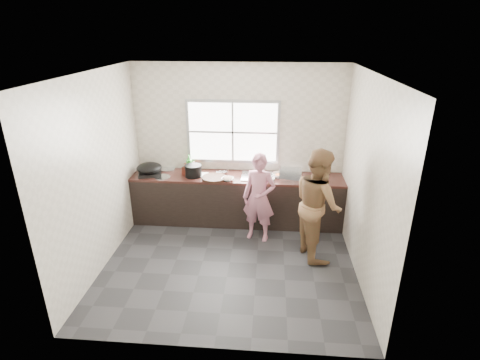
# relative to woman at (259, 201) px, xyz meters

# --- Properties ---
(floor) EXTENTS (3.60, 3.20, 0.01)m
(floor) POSITION_rel_woman_xyz_m (-0.39, -0.74, -0.68)
(floor) COLOR #29292C
(floor) RESTS_ON ground
(ceiling) EXTENTS (3.60, 3.20, 0.01)m
(ceiling) POSITION_rel_woman_xyz_m (-0.39, -0.74, 2.03)
(ceiling) COLOR silver
(ceiling) RESTS_ON wall_back
(wall_back) EXTENTS (3.60, 0.01, 2.70)m
(wall_back) POSITION_rel_woman_xyz_m (-0.39, 0.87, 0.68)
(wall_back) COLOR beige
(wall_back) RESTS_ON ground
(wall_left) EXTENTS (0.01, 3.20, 2.70)m
(wall_left) POSITION_rel_woman_xyz_m (-2.20, -0.74, 0.68)
(wall_left) COLOR beige
(wall_left) RESTS_ON ground
(wall_right) EXTENTS (0.01, 3.20, 2.70)m
(wall_right) POSITION_rel_woman_xyz_m (1.41, -0.74, 0.68)
(wall_right) COLOR beige
(wall_right) RESTS_ON ground
(wall_front) EXTENTS (3.60, 0.01, 2.70)m
(wall_front) POSITION_rel_woman_xyz_m (-0.39, -2.34, 0.68)
(wall_front) COLOR beige
(wall_front) RESTS_ON ground
(cabinet) EXTENTS (3.60, 0.62, 0.82)m
(cabinet) POSITION_rel_woman_xyz_m (-0.39, 0.55, -0.26)
(cabinet) COLOR black
(cabinet) RESTS_ON floor
(countertop) EXTENTS (3.60, 0.64, 0.04)m
(countertop) POSITION_rel_woman_xyz_m (-0.39, 0.55, 0.17)
(countertop) COLOR #341A15
(countertop) RESTS_ON cabinet
(sink) EXTENTS (0.55, 0.45, 0.02)m
(sink) POSITION_rel_woman_xyz_m (-0.04, 0.55, 0.19)
(sink) COLOR silver
(sink) RESTS_ON countertop
(faucet) EXTENTS (0.02, 0.02, 0.30)m
(faucet) POSITION_rel_woman_xyz_m (-0.04, 0.75, 0.34)
(faucet) COLOR silver
(faucet) RESTS_ON countertop
(window_frame) EXTENTS (1.60, 0.05, 1.10)m
(window_frame) POSITION_rel_woman_xyz_m (-0.49, 0.85, 0.88)
(window_frame) COLOR #9EA0A5
(window_frame) RESTS_ON wall_back
(window_glazing) EXTENTS (1.50, 0.01, 1.00)m
(window_glazing) POSITION_rel_woman_xyz_m (-0.49, 0.83, 0.88)
(window_glazing) COLOR white
(window_glazing) RESTS_ON window_frame
(woman) EXTENTS (0.56, 0.44, 1.35)m
(woman) POSITION_rel_woman_xyz_m (0.00, 0.00, 0.00)
(woman) COLOR #BA7086
(woman) RESTS_ON floor
(person_side) EXTENTS (0.84, 0.96, 1.67)m
(person_side) POSITION_rel_woman_xyz_m (0.87, -0.38, 0.16)
(person_side) COLOR brown
(person_side) RESTS_ON floor
(cutting_board) EXTENTS (0.51, 0.51, 0.04)m
(cutting_board) POSITION_rel_woman_xyz_m (-0.76, 0.38, 0.21)
(cutting_board) COLOR black
(cutting_board) RESTS_ON countertop
(cleaver) EXTENTS (0.21, 0.15, 0.01)m
(cleaver) POSITION_rel_woman_xyz_m (-0.67, 0.62, 0.23)
(cleaver) COLOR silver
(cleaver) RESTS_ON cutting_board
(bowl_mince) EXTENTS (0.24, 0.24, 0.05)m
(bowl_mince) POSITION_rel_woman_xyz_m (-0.54, 0.34, 0.21)
(bowl_mince) COLOR silver
(bowl_mince) RESTS_ON countertop
(bowl_crabs) EXTENTS (0.23, 0.23, 0.06)m
(bowl_crabs) POSITION_rel_woman_xyz_m (0.32, 0.54, 0.22)
(bowl_crabs) COLOR silver
(bowl_crabs) RESTS_ON countertop
(bowl_held) EXTENTS (0.25, 0.25, 0.07)m
(bowl_held) POSITION_rel_woman_xyz_m (0.16, 0.38, 0.22)
(bowl_held) COLOR white
(bowl_held) RESTS_ON countertop
(black_pot) EXTENTS (0.33, 0.33, 0.20)m
(black_pot) POSITION_rel_woman_xyz_m (-1.13, 0.48, 0.29)
(black_pot) COLOR black
(black_pot) RESTS_ON countertop
(plate_food) EXTENTS (0.22, 0.22, 0.02)m
(plate_food) POSITION_rel_woman_xyz_m (-0.95, 0.53, 0.20)
(plate_food) COLOR white
(plate_food) RESTS_ON countertop
(bottle_green) EXTENTS (0.15, 0.15, 0.31)m
(bottle_green) POSITION_rel_woman_xyz_m (-1.24, 0.67, 0.34)
(bottle_green) COLOR green
(bottle_green) RESTS_ON countertop
(bottle_brown_tall) EXTENTS (0.12, 0.12, 0.19)m
(bottle_brown_tall) POSITION_rel_woman_xyz_m (-1.28, 0.54, 0.28)
(bottle_brown_tall) COLOR #451911
(bottle_brown_tall) RESTS_ON countertop
(bottle_brown_short) EXTENTS (0.14, 0.14, 0.17)m
(bottle_brown_short) POSITION_rel_woman_xyz_m (-1.17, 0.71, 0.27)
(bottle_brown_short) COLOR #501E14
(bottle_brown_short) RESTS_ON countertop
(glass_jar) EXTENTS (0.07, 0.07, 0.11)m
(glass_jar) POSITION_rel_woman_xyz_m (-1.25, 0.64, 0.24)
(glass_jar) COLOR #BABEC0
(glass_jar) RESTS_ON countertop
(burner) EXTENTS (0.47, 0.47, 0.06)m
(burner) POSITION_rel_woman_xyz_m (-1.90, 0.51, 0.22)
(burner) COLOR black
(burner) RESTS_ON countertop
(wok) EXTENTS (0.51, 0.51, 0.16)m
(wok) POSITION_rel_woman_xyz_m (-1.89, 0.45, 0.33)
(wok) COLOR black
(wok) RESTS_ON burner
(dish_rack) EXTENTS (0.39, 0.29, 0.27)m
(dish_rack) POSITION_rel_woman_xyz_m (0.50, 0.46, 0.32)
(dish_rack) COLOR white
(dish_rack) RESTS_ON countertop
(pot_lid_left) EXTENTS (0.33, 0.33, 0.01)m
(pot_lid_left) POSITION_rel_woman_xyz_m (-1.65, 0.38, 0.19)
(pot_lid_left) COLOR silver
(pot_lid_left) RESTS_ON countertop
(pot_lid_right) EXTENTS (0.36, 0.36, 0.01)m
(pot_lid_right) POSITION_rel_woman_xyz_m (-1.67, 0.78, 0.19)
(pot_lid_right) COLOR silver
(pot_lid_right) RESTS_ON countertop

